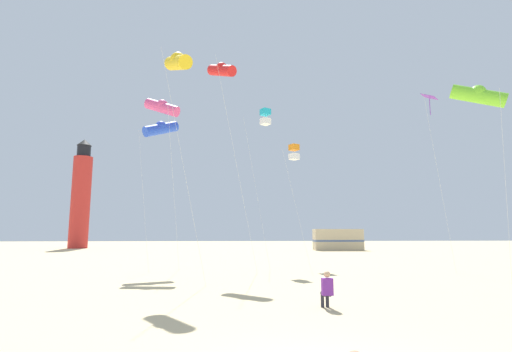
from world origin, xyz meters
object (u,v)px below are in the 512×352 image
Objects in this scene: lighthouse_distant at (81,196)px; rv_van_tan at (338,240)px; kite_box_orange at (294,152)px; kite_tube_rainbow at (162,107)px; kite_tube_blue at (161,128)px; kite_tube_lime at (478,95)px; kite_tube_gold at (178,62)px; kite_tube_scarlet at (222,70)px; kite_box_cyan at (265,117)px; kite_flyer_standing at (327,289)px; kite_diamond_violet at (430,104)px.

rv_van_tan is (37.30, -9.20, -6.45)m from lighthouse_distant.
kite_box_orange is 10.01m from kite_tube_rainbow.
kite_tube_blue is (-9.37, -2.62, 0.94)m from kite_box_orange.
kite_box_orange is at bearing 124.19° from kite_tube_lime.
kite_tube_scarlet is at bearing 69.35° from kite_tube_gold.
kite_tube_rainbow is 0.84× the size of kite_tube_scarlet.
kite_tube_blue reaches higher than rv_van_tan.
rv_van_tan is (17.05, 32.88, -9.31)m from kite_tube_gold.
kite_tube_gold is 46.79m from lighthouse_distant.
kite_box_cyan is at bearing -149.83° from kite_box_orange.
kite_tube_lime is (16.50, -7.57, -1.58)m from kite_tube_rainbow.
kite_tube_gold is 0.68× the size of lighthouse_distant.
kite_tube_rainbow is at bearing -62.70° from lighthouse_distant.
kite_tube_gold reaches higher than rv_van_tan.
kite_box_orange is at bearing -111.03° from rv_van_tan.
kite_tube_blue is at bearing -124.78° from rv_van_tan.
kite_box_orange is at bearing 38.55° from kite_tube_scarlet.
kite_tube_scarlet is at bearing -117.06° from rv_van_tan.
kite_tube_rainbow is 18.22m from kite_tube_lime.
kite_box_orange is (1.66, 15.51, 7.66)m from kite_flyer_standing.
kite_box_cyan reaches higher than rv_van_tan.
kite_box_orange is 1.36× the size of rv_van_tan.
kite_flyer_standing is 17.31m from kite_tube_blue.
kite_tube_rainbow is 1.16× the size of kite_tube_lime.
kite_flyer_standing is 17.38m from kite_box_orange.
kite_diamond_violet is (0.67, 5.58, 1.49)m from kite_tube_lime.
kite_tube_blue is 17.51m from kite_diamond_violet.
kite_tube_gold is (-5.10, -8.28, 0.16)m from kite_box_cyan.
kite_diamond_violet is (9.58, 10.41, 9.83)m from kite_flyer_standing.
kite_flyer_standing is at bearing -58.57° from kite_tube_rainbow.
kite_box_cyan is 42.34m from lighthouse_distant.
kite_tube_scarlet is at bearing -58.79° from lighthouse_distant.
lighthouse_distant is at bearing 130.37° from kite_box_orange.
kite_tube_scarlet reaches higher than kite_box_orange.
kite_tube_rainbow is at bearing 163.39° from kite_tube_scarlet.
kite_box_cyan is at bearing 58.40° from kite_tube_gold.
kite_tube_rainbow is 1.41m from kite_tube_blue.
kite_box_cyan is at bearing 43.68° from kite_tube_scarlet.
kite_tube_scarlet reaches higher than kite_flyer_standing.
kite_tube_gold is at bearing -73.93° from kite_tube_blue.
rv_van_tan is (11.95, 24.60, -9.15)m from kite_box_cyan.
kite_tube_gold is 1.75× the size of rv_van_tan.
kite_tube_blue is at bearing 104.32° from kite_tube_rainbow.
rv_van_tan is (15.04, 27.54, -11.32)m from kite_tube_scarlet.
kite_tube_scarlet is 1.18× the size of kite_tube_gold.
rv_van_tan is at bearing 85.90° from kite_tube_lime.
lighthouse_distant is at bearing 117.30° from kite_tube_rainbow.
kite_flyer_standing is at bearing -87.58° from kite_box_cyan.
kite_flyer_standing is 0.12× the size of kite_tube_blue.
kite_box_cyan is at bearing 14.33° from kite_tube_rainbow.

